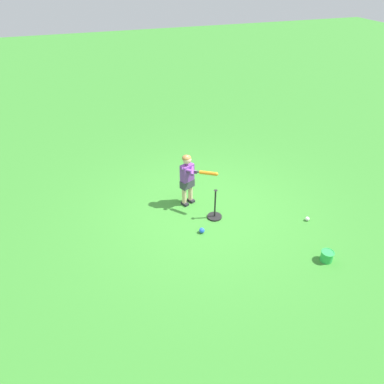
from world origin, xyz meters
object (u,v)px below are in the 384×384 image
Objects in this scene: toy_bucket at (327,256)px; child_batter at (188,176)px; play_ball_midfield at (307,219)px; batting_tee at (215,213)px; play_ball_center_lawn at (202,230)px.

child_batter is at bearing -53.95° from toy_bucket.
batting_tee is (1.63, -0.65, 0.06)m from play_ball_midfield.
toy_bucket is (0.31, 1.02, 0.06)m from play_ball_midfield.
batting_tee reaches higher than toy_bucket.
toy_bucket is at bearing 126.05° from child_batter.
toy_bucket is (-1.65, 2.27, -0.55)m from child_batter.
play_ball_center_lawn is at bearing 86.59° from child_batter.
child_batter reaches higher than play_ball_center_lawn.
play_ball_center_lawn is at bearing -37.63° from toy_bucket.
batting_tee is (-0.33, 0.60, -0.55)m from child_batter.
toy_bucket reaches higher than play_ball_center_lawn.
toy_bucket is at bearing 142.37° from play_ball_center_lawn.
play_ball_midfield is at bearing -106.92° from toy_bucket.
play_ball_midfield is 1.07m from toy_bucket.
play_ball_midfield is at bearing 147.44° from child_batter.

